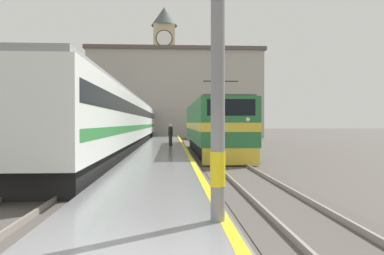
{
  "coord_description": "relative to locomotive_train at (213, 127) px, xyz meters",
  "views": [
    {
      "loc": [
        0.55,
        -3.99,
        2.12
      ],
      "look_at": [
        1.94,
        20.45,
        1.8
      ],
      "focal_mm": 35.0,
      "sensor_mm": 36.0,
      "label": 1
    }
  ],
  "objects": [
    {
      "name": "ground_plane",
      "position": [
        -3.42,
        8.6,
        -1.83
      ],
      "size": [
        200.0,
        200.0,
        0.0
      ],
      "primitive_type": "plane",
      "color": "#514C47"
    },
    {
      "name": "rail_track_far",
      "position": [
        -6.63,
        3.6,
        -1.8
      ],
      "size": [
        2.84,
        140.0,
        0.16
      ],
      "color": "#514C47",
      "rests_on": "ground"
    },
    {
      "name": "locomotive_train",
      "position": [
        0.0,
        0.0,
        0.0
      ],
      "size": [
        2.92,
        15.75,
        4.55
      ],
      "color": "black",
      "rests_on": "ground"
    },
    {
      "name": "passenger_train",
      "position": [
        -6.63,
        6.76,
        0.34
      ],
      "size": [
        2.92,
        45.94,
        4.03
      ],
      "color": "black",
      "rests_on": "ground"
    },
    {
      "name": "station_building",
      "position": [
        -2.16,
        29.28,
        4.52
      ],
      "size": [
        25.0,
        7.81,
        12.66
      ],
      "color": "#A8A399",
      "rests_on": "ground"
    },
    {
      "name": "platform",
      "position": [
        -3.42,
        3.6,
        -1.62
      ],
      "size": [
        3.28,
        140.0,
        0.42
      ],
      "color": "slate",
      "rests_on": "ground"
    },
    {
      "name": "clock_tower",
      "position": [
        -4.02,
        41.77,
        10.33
      ],
      "size": [
        4.68,
        4.68,
        22.79
      ],
      "color": "tan",
      "rests_on": "ground"
    },
    {
      "name": "rail_track_near",
      "position": [
        0.0,
        3.6,
        -1.8
      ],
      "size": [
        2.83,
        140.0,
        0.16
      ],
      "color": "#514C47",
      "rests_on": "ground"
    },
    {
      "name": "person_on_platform",
      "position": [
        -2.9,
        2.1,
        -0.58
      ],
      "size": [
        0.34,
        0.34,
        1.6
      ],
      "color": "#23232D",
      "rests_on": "platform"
    }
  ]
}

